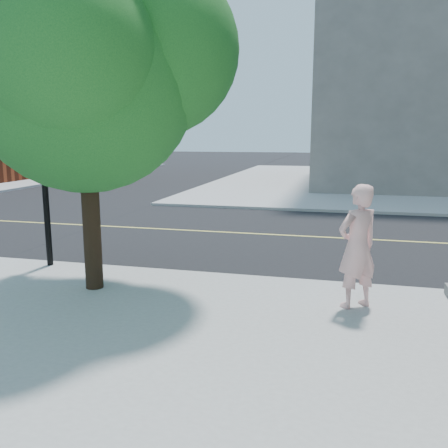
# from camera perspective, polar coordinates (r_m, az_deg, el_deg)

# --- Properties ---
(ground) EXTENTS (140.00, 140.00, 0.00)m
(ground) POSITION_cam_1_polar(r_m,az_deg,el_deg) (11.50, -21.52, -4.56)
(ground) COLOR black
(ground) RESTS_ON ground
(road_ew) EXTENTS (140.00, 9.00, 0.01)m
(road_ew) POSITION_cam_1_polar(r_m,az_deg,el_deg) (15.28, -11.74, -0.39)
(road_ew) COLOR black
(road_ew) RESTS_ON ground
(man_on_phone) EXTENTS (0.87, 0.83, 2.00)m
(man_on_phone) POSITION_cam_1_polar(r_m,az_deg,el_deg) (7.86, 15.64, -2.62)
(man_on_phone) COLOR beige
(man_on_phone) RESTS_ON sidewalk_se
(street_tree) EXTENTS (4.80, 4.37, 6.38)m
(street_tree) POSITION_cam_1_polar(r_m,az_deg,el_deg) (8.74, -15.84, 19.25)
(street_tree) COLOR black
(street_tree) RESTS_ON sidewalk_se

